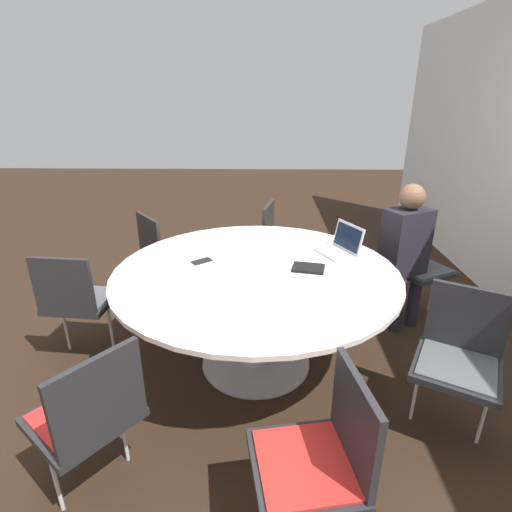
% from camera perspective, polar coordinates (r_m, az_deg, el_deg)
% --- Properties ---
extents(ground_plane, '(16.00, 16.00, 0.00)m').
position_cam_1_polar(ground_plane, '(3.06, 0.00, -14.93)').
color(ground_plane, black).
extents(conference_table, '(1.90, 1.90, 0.75)m').
position_cam_1_polar(conference_table, '(2.73, 0.00, -4.73)').
color(conference_table, '#B7B7BC').
rests_on(conference_table, ground_plane).
extents(chair_0, '(0.57, 0.58, 0.86)m').
position_cam_1_polar(chair_0, '(3.72, 21.97, -0.47)').
color(chair_0, '#262628').
rests_on(chair_0, ground_plane).
extents(chair_1, '(0.52, 0.51, 0.86)m').
position_cam_1_polar(chair_1, '(3.93, 3.56, 2.39)').
color(chair_1, '#262628').
rests_on(chair_1, ground_plane).
extents(chair_2, '(0.61, 0.60, 0.86)m').
position_cam_1_polar(chair_2, '(3.74, -13.02, 0.79)').
color(chair_2, '#262628').
rests_on(chair_2, ground_plane).
extents(chair_3, '(0.46, 0.48, 0.86)m').
position_cam_1_polar(chair_3, '(3.12, -24.28, -5.26)').
color(chair_3, '#262628').
rests_on(chair_3, ground_plane).
extents(chair_4, '(0.61, 0.60, 0.86)m').
position_cam_1_polar(chair_4, '(2.09, -22.77, -19.78)').
color(chair_4, '#262628').
rests_on(chair_4, ground_plane).
extents(chair_5, '(0.51, 0.49, 0.86)m').
position_cam_1_polar(chair_5, '(1.81, 9.28, -25.95)').
color(chair_5, '#262628').
rests_on(chair_5, ground_plane).
extents(chair_6, '(0.58, 0.59, 0.86)m').
position_cam_1_polar(chair_6, '(2.55, 27.12, -12.11)').
color(chair_6, '#262628').
rests_on(chair_6, ground_plane).
extents(person_0, '(0.36, 0.42, 1.21)m').
position_cam_1_polar(person_0, '(3.43, 20.67, 1.35)').
color(person_0, '#231E28').
rests_on(person_0, ground_plane).
extents(laptop, '(0.37, 0.34, 0.21)m').
position_cam_1_polar(laptop, '(2.99, 12.08, 1.40)').
color(laptop, silver).
rests_on(laptop, conference_table).
extents(spiral_notebook, '(0.19, 0.24, 0.02)m').
position_cam_1_polar(spiral_notebook, '(2.70, 7.50, -1.71)').
color(spiral_notebook, black).
rests_on(spiral_notebook, conference_table).
extents(cell_phone, '(0.14, 0.15, 0.01)m').
position_cam_1_polar(cell_phone, '(2.82, -7.76, -0.74)').
color(cell_phone, black).
rests_on(cell_phone, conference_table).
extents(handbag, '(0.36, 0.16, 0.28)m').
position_cam_1_polar(handbag, '(3.88, -17.28, -4.96)').
color(handbag, black).
rests_on(handbag, ground_plane).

